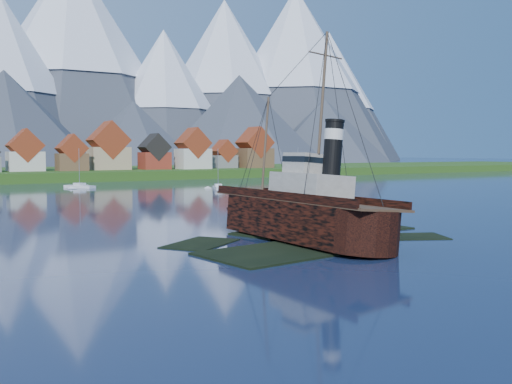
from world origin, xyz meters
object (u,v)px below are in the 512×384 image
sailboat_f (298,191)px  tugboat_wreck (291,212)px  sailboat_d (218,188)px  sailboat_e (80,187)px

sailboat_f → tugboat_wreck: bearing=-123.6°
sailboat_d → sailboat_f: sailboat_f is taller
tugboat_wreck → sailboat_e: bearing=87.2°
sailboat_e → tugboat_wreck: bearing=-121.5°
sailboat_d → sailboat_f: size_ratio=0.97×
sailboat_d → sailboat_e: 36.35m
sailboat_e → sailboat_f: size_ratio=0.99×
tugboat_wreck → sailboat_d: tugboat_wreck is taller
sailboat_d → sailboat_f: 22.63m
tugboat_wreck → sailboat_d: bearing=66.7°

